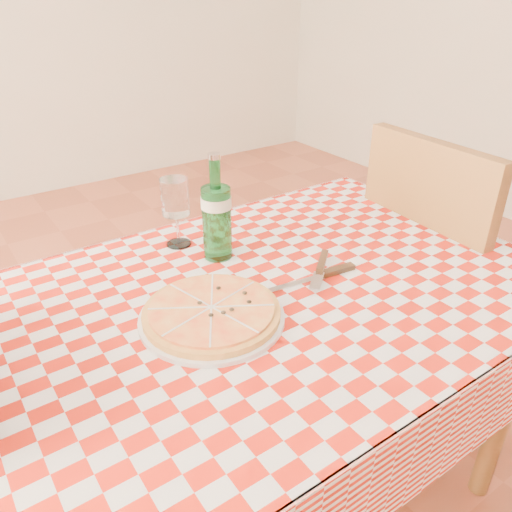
{
  "coord_description": "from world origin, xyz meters",
  "views": [
    {
      "loc": [
        -0.6,
        -0.77,
        1.38
      ],
      "look_at": [
        -0.02,
        0.06,
        0.82
      ],
      "focal_mm": 35.0,
      "sensor_mm": 36.0,
      "label": 1
    }
  ],
  "objects_px": {
    "chair_near": "(437,266)",
    "wine_glass": "(176,213)",
    "dining_table": "(277,321)",
    "water_bottle": "(216,207)",
    "pizza_plate": "(212,312)"
  },
  "relations": [
    {
      "from": "chair_near",
      "to": "dining_table",
      "type": "bearing_deg",
      "value": -173.26
    },
    {
      "from": "dining_table",
      "to": "pizza_plate",
      "type": "height_order",
      "value": "pizza_plate"
    },
    {
      "from": "chair_near",
      "to": "wine_glass",
      "type": "height_order",
      "value": "chair_near"
    },
    {
      "from": "chair_near",
      "to": "wine_glass",
      "type": "xyz_separation_m",
      "value": [
        -0.77,
        0.29,
        0.28
      ]
    },
    {
      "from": "chair_near",
      "to": "pizza_plate",
      "type": "relative_size",
      "value": 3.28
    },
    {
      "from": "pizza_plate",
      "to": "water_bottle",
      "type": "relative_size",
      "value": 1.12
    },
    {
      "from": "dining_table",
      "to": "chair_near",
      "type": "distance_m",
      "value": 0.68
    },
    {
      "from": "chair_near",
      "to": "water_bottle",
      "type": "relative_size",
      "value": 3.68
    },
    {
      "from": "pizza_plate",
      "to": "wine_glass",
      "type": "bearing_deg",
      "value": 73.94
    },
    {
      "from": "chair_near",
      "to": "water_bottle",
      "type": "distance_m",
      "value": 0.8
    },
    {
      "from": "pizza_plate",
      "to": "wine_glass",
      "type": "distance_m",
      "value": 0.37
    },
    {
      "from": "dining_table",
      "to": "water_bottle",
      "type": "relative_size",
      "value": 4.42
    },
    {
      "from": "dining_table",
      "to": "pizza_plate",
      "type": "distance_m",
      "value": 0.23
    },
    {
      "from": "chair_near",
      "to": "water_bottle",
      "type": "xyz_separation_m",
      "value": [
        -0.72,
        0.17,
        0.32
      ]
    },
    {
      "from": "pizza_plate",
      "to": "water_bottle",
      "type": "xyz_separation_m",
      "value": [
        0.15,
        0.23,
        0.12
      ]
    }
  ]
}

